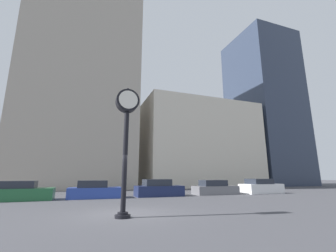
{
  "coord_description": "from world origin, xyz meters",
  "views": [
    {
      "loc": [
        -1.89,
        -10.48,
        1.63
      ],
      "look_at": [
        5.9,
        10.8,
        6.71
      ],
      "focal_mm": 24.0,
      "sensor_mm": 36.0,
      "label": 1
    }
  ],
  "objects_px": {
    "car_navy": "(159,189)",
    "car_green": "(18,192)",
    "car_blue": "(94,191)",
    "car_white": "(261,187)",
    "street_clock": "(126,124)",
    "car_grey": "(215,188)"
  },
  "relations": [
    {
      "from": "car_grey",
      "to": "car_white",
      "type": "bearing_deg",
      "value": -3.5
    },
    {
      "from": "car_blue",
      "to": "car_navy",
      "type": "xyz_separation_m",
      "value": [
        5.14,
        -0.04,
        0.03
      ]
    },
    {
      "from": "street_clock",
      "to": "car_blue",
      "type": "distance_m",
      "value": 9.68
    },
    {
      "from": "car_blue",
      "to": "car_grey",
      "type": "height_order",
      "value": "car_blue"
    },
    {
      "from": "car_green",
      "to": "car_white",
      "type": "bearing_deg",
      "value": -1.65
    },
    {
      "from": "street_clock",
      "to": "car_grey",
      "type": "bearing_deg",
      "value": 42.7
    },
    {
      "from": "street_clock",
      "to": "car_green",
      "type": "xyz_separation_m",
      "value": [
        -5.75,
        8.98,
        -3.29
      ]
    },
    {
      "from": "car_blue",
      "to": "street_clock",
      "type": "bearing_deg",
      "value": -83.2
    },
    {
      "from": "car_blue",
      "to": "car_navy",
      "type": "bearing_deg",
      "value": 1.58
    },
    {
      "from": "car_grey",
      "to": "car_white",
      "type": "relative_size",
      "value": 1.04
    },
    {
      "from": "street_clock",
      "to": "car_blue",
      "type": "bearing_deg",
      "value": 94.74
    },
    {
      "from": "car_blue",
      "to": "car_white",
      "type": "relative_size",
      "value": 0.99
    },
    {
      "from": "car_navy",
      "to": "car_white",
      "type": "height_order",
      "value": "same"
    },
    {
      "from": "car_blue",
      "to": "car_white",
      "type": "xyz_separation_m",
      "value": [
        15.51,
        -0.46,
        0.04
      ]
    },
    {
      "from": "car_navy",
      "to": "car_grey",
      "type": "distance_m",
      "value": 5.46
    },
    {
      "from": "car_green",
      "to": "car_white",
      "type": "relative_size",
      "value": 1.11
    },
    {
      "from": "street_clock",
      "to": "car_grey",
      "type": "height_order",
      "value": "street_clock"
    },
    {
      "from": "car_navy",
      "to": "car_green",
      "type": "bearing_deg",
      "value": -179.65
    },
    {
      "from": "car_green",
      "to": "car_blue",
      "type": "bearing_deg",
      "value": 0.37
    },
    {
      "from": "street_clock",
      "to": "car_navy",
      "type": "bearing_deg",
      "value": 64.07
    },
    {
      "from": "car_blue",
      "to": "car_grey",
      "type": "relative_size",
      "value": 0.95
    },
    {
      "from": "car_blue",
      "to": "car_grey",
      "type": "distance_m",
      "value": 10.6
    }
  ]
}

